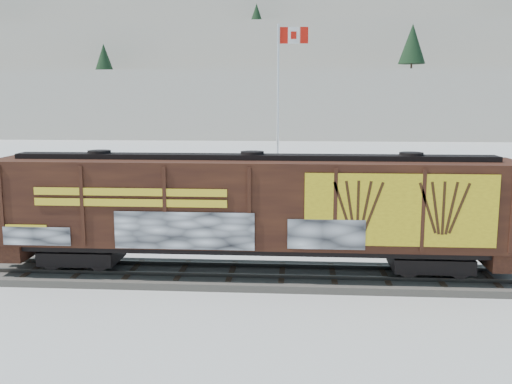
# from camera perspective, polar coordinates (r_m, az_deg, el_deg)

# --- Properties ---
(ground) EXTENTS (500.00, 500.00, 0.00)m
(ground) POSITION_cam_1_polar(r_m,az_deg,el_deg) (22.90, 2.62, -8.72)
(ground) COLOR white
(ground) RESTS_ON ground
(rail_track) EXTENTS (50.00, 3.40, 0.43)m
(rail_track) POSITION_cam_1_polar(r_m,az_deg,el_deg) (22.86, 2.62, -8.37)
(rail_track) COLOR #59544C
(rail_track) RESTS_ON ground
(parking_strip) EXTENTS (40.00, 8.00, 0.03)m
(parking_strip) POSITION_cam_1_polar(r_m,az_deg,el_deg) (30.12, 2.99, -4.28)
(parking_strip) COLOR white
(parking_strip) RESTS_ON ground
(hillside) EXTENTS (360.00, 110.00, 93.00)m
(hillside) POSITION_cam_1_polar(r_m,az_deg,el_deg) (161.73, 3.95, 11.86)
(hillside) COLOR white
(hillside) RESTS_ON ground
(hopper_railcar) EXTENTS (20.06, 3.06, 4.55)m
(hopper_railcar) POSITION_cam_1_polar(r_m,az_deg,el_deg) (22.21, -0.36, -1.36)
(hopper_railcar) COLOR black
(hopper_railcar) RESTS_ON rail_track
(flagpole) EXTENTS (2.30, 0.90, 11.67)m
(flagpole) POSITION_cam_1_polar(r_m,az_deg,el_deg) (36.50, 2.35, 4.96)
(flagpole) COLOR silver
(flagpole) RESTS_ON ground
(car_silver) EXTENTS (5.02, 2.62, 1.63)m
(car_silver) POSITION_cam_1_polar(r_m,az_deg,el_deg) (29.85, -7.00, -2.83)
(car_silver) COLOR #AEB0B6
(car_silver) RESTS_ON parking_strip
(car_white) EXTENTS (4.52, 2.19, 1.43)m
(car_white) POSITION_cam_1_polar(r_m,az_deg,el_deg) (30.54, 8.67, -2.79)
(car_white) COLOR silver
(car_white) RESTS_ON parking_strip
(car_dark) EXTENTS (5.14, 2.95, 1.40)m
(car_dark) POSITION_cam_1_polar(r_m,az_deg,el_deg) (30.09, 8.08, -2.98)
(car_dark) COLOR #202329
(car_dark) RESTS_ON parking_strip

